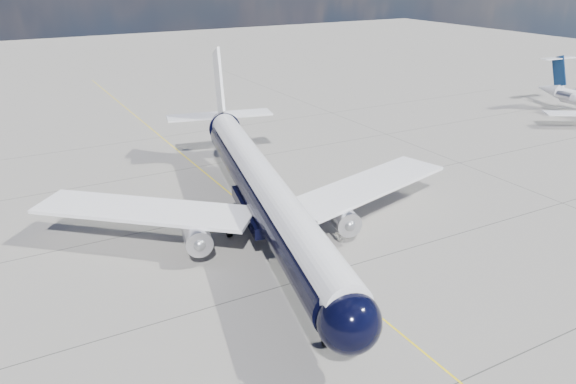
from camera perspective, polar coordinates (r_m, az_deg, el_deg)
name	(u,v)px	position (r m, az deg, el deg)	size (l,w,h in m)	color
ground	(230,193)	(62.97, -5.96, -0.10)	(320.00, 320.00, 0.00)	gray
taxiway_centerline	(249,209)	(58.75, -4.01, -1.71)	(0.16, 160.00, 0.01)	yellow
main_airliner	(261,187)	(52.28, -2.73, 0.56)	(40.24, 49.71, 14.52)	black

